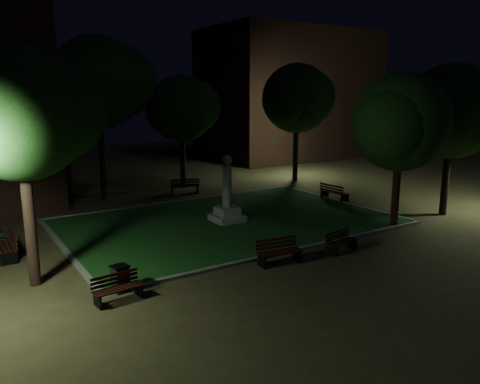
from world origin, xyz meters
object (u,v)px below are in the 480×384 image
object	(u,v)px
monument	(227,203)
bench_right_side	(334,193)
bench_near_left	(279,252)
bench_far_side	(185,186)
bench_left_side	(7,247)
bench_near_right	(341,242)
trash_bin	(120,278)
bench_west_near	(118,289)

from	to	relation	value
monument	bench_right_side	xyz separation A→B (m)	(7.63, 0.66, -0.49)
bench_near_left	bench_far_side	size ratio (longest dim) A/B	0.93
bench_right_side	bench_left_side	bearing A→B (deg)	88.57
monument	bench_near_left	bearing A→B (deg)	-102.65
bench_left_side	bench_far_side	bearing A→B (deg)	122.09
monument	bench_near_left	world-z (taller)	monument
bench_near_right	bench_left_side	world-z (taller)	bench_left_side
monument	bench_far_side	world-z (taller)	monument
bench_far_side	trash_bin	distance (m)	14.72
bench_left_side	monument	bearing A→B (deg)	88.38
monument	bench_west_near	distance (m)	9.28
bench_west_near	bench_right_side	xyz separation A→B (m)	(14.91, 6.38, 0.08)
bench_left_side	bench_near_left	bearing A→B (deg)	53.46
monument	bench_right_side	bearing A→B (deg)	4.94
bench_near_right	bench_west_near	bearing A→B (deg)	168.72
bench_near_right	trash_bin	distance (m)	8.61
bench_right_side	bench_far_side	bearing A→B (deg)	41.57
bench_near_left	bench_far_side	world-z (taller)	bench_far_side
bench_west_near	bench_far_side	size ratio (longest dim) A/B	0.82
bench_near_right	bench_right_side	world-z (taller)	bench_right_side
bench_west_near	bench_left_side	distance (m)	6.29
bench_near_right	bench_far_side	xyz separation A→B (m)	(-0.34, 13.17, 0.08)
monument	bench_west_near	xyz separation A→B (m)	(-7.29, -5.72, -0.57)
bench_near_right	bench_right_side	bearing A→B (deg)	38.69
bench_west_near	bench_right_side	world-z (taller)	bench_right_side
bench_left_side	trash_bin	xyz separation A→B (m)	(2.58, -5.23, -0.02)
monument	bench_far_side	xyz separation A→B (m)	(1.22, 7.12, -0.50)
bench_west_near	bench_near_right	bearing A→B (deg)	-8.42
bench_left_side	trash_bin	distance (m)	5.83
bench_near_right	bench_right_side	size ratio (longest dim) A/B	0.84
trash_bin	bench_west_near	bearing A→B (deg)	-115.05
bench_west_near	trash_bin	xyz separation A→B (m)	(0.30, 0.63, 0.05)
monument	bench_west_near	bearing A→B (deg)	-141.85
bench_near_right	trash_bin	world-z (taller)	trash_bin
monument	bench_near_right	bearing A→B (deg)	-75.48
monument	bench_west_near	size ratio (longest dim) A/B	2.07
bench_right_side	bench_far_side	xyz separation A→B (m)	(-6.40, 6.46, -0.01)
bench_near_left	bench_near_right	world-z (taller)	bench_near_left
bench_west_near	trash_bin	distance (m)	0.70
bench_west_near	trash_bin	bearing A→B (deg)	58.61
bench_near_right	bench_left_side	size ratio (longest dim) A/B	0.88
bench_far_side	bench_near_right	bearing A→B (deg)	112.10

